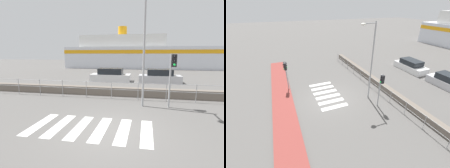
# 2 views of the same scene
# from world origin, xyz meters

# --- Properties ---
(ground_plane) EXTENTS (160.00, 160.00, 0.00)m
(ground_plane) POSITION_xyz_m (0.00, 0.00, 0.00)
(ground_plane) COLOR #565451
(crosswalk) EXTENTS (4.95, 2.40, 0.01)m
(crosswalk) POSITION_xyz_m (-0.79, 0.00, 0.00)
(crosswalk) COLOR silver
(crosswalk) RESTS_ON ground_plane
(seawall) EXTENTS (21.68, 0.55, 0.61)m
(seawall) POSITION_xyz_m (0.00, 5.73, 0.30)
(seawall) COLOR #6B6056
(seawall) RESTS_ON ground_plane
(harbor_fence) EXTENTS (19.55, 0.04, 1.16)m
(harbor_fence) POSITION_xyz_m (0.00, 4.86, 0.76)
(harbor_fence) COLOR #9EA0A3
(harbor_fence) RESTS_ON ground_plane
(traffic_light_far) EXTENTS (0.34, 0.32, 2.96)m
(traffic_light_far) POSITION_xyz_m (2.77, 3.50, 2.17)
(traffic_light_far) COLOR #9EA0A3
(traffic_light_far) RESTS_ON ground_plane
(streetlamp) EXTENTS (0.32, 1.35, 6.76)m
(streetlamp) POSITION_xyz_m (1.21, 3.25, 4.15)
(streetlamp) COLOR #9EA0A3
(streetlamp) RESTS_ON ground_plane
(ferry_boat) EXTENTS (31.09, 6.07, 8.59)m
(ferry_boat) POSITION_xyz_m (-0.75, 31.00, 2.89)
(ferry_boat) COLOR silver
(ferry_boat) RESTS_ON ground_plane
(parked_car_white) EXTENTS (4.34, 1.88, 1.43)m
(parked_car_white) POSITION_xyz_m (-2.47, 12.39, 0.61)
(parked_car_white) COLOR silver
(parked_car_white) RESTS_ON ground_plane
(parked_car_silver) EXTENTS (4.29, 1.73, 1.41)m
(parked_car_silver) POSITION_xyz_m (2.78, 12.39, 0.60)
(parked_car_silver) COLOR #BCBCC1
(parked_car_silver) RESTS_ON ground_plane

